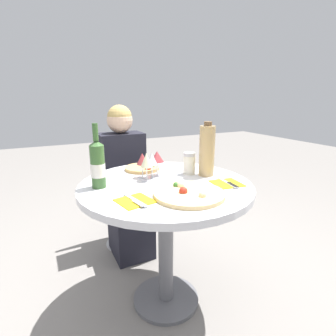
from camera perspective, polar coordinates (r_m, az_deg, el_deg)
name	(u,v)px	position (r m, az deg, el deg)	size (l,w,h in m)	color
ground_plane	(166,300)	(1.85, -0.44, -26.72)	(12.00, 12.00, 0.00)	gray
dining_table	(166,206)	(1.49, -0.50, -8.30)	(0.95, 0.95, 0.78)	slate
chair_behind_diner	(121,192)	(2.27, -10.18, -5.17)	(0.37, 0.37, 0.94)	#ADADB2
seated_diner	(126,187)	(2.11, -9.19, -4.20)	(0.34, 0.44, 1.18)	black
pizza_large	(189,193)	(1.27, 4.55, -5.55)	(0.34, 0.34, 0.05)	#E5C17F
pizza_small_far	(143,168)	(1.70, -5.41, 0.06)	(0.22, 0.22, 0.05)	tan
wine_bottle	(98,164)	(1.39, -15.06, 0.77)	(0.08, 0.08, 0.33)	#38602D
tall_carafe	(207,151)	(1.56, 8.47, 3.78)	(0.09, 0.09, 0.32)	tan
sugar_shaker	(189,163)	(1.60, 4.66, 1.00)	(0.07, 0.07, 0.13)	silver
wine_glass_back_left	(142,159)	(1.52, -5.62, 1.86)	(0.07, 0.07, 0.15)	silver
wine_glass_front_left	(146,161)	(1.46, -4.71, 1.59)	(0.07, 0.07, 0.16)	silver
wine_glass_back_right	(157,157)	(1.55, -2.42, 2.39)	(0.08, 0.08, 0.15)	silver
wine_glass_center	(152,160)	(1.51, -3.53, 1.83)	(0.06, 0.06, 0.15)	silver
place_setting_left	(135,201)	(1.21, -7.15, -7.13)	(0.18, 0.19, 0.01)	gold
place_setting_right	(227,183)	(1.46, 12.80, -3.27)	(0.17, 0.19, 0.01)	gold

